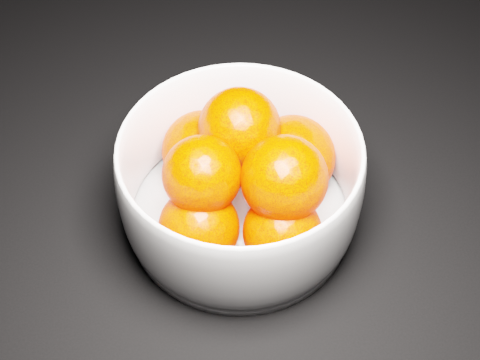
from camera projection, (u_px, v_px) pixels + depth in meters
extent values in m
cylinder|color=white|center=(240.00, 216.00, 0.67)|extent=(0.22, 0.22, 0.01)
sphere|color=#FC2A00|center=(292.00, 158.00, 0.66)|extent=(0.09, 0.09, 0.09)
sphere|color=#FC2A00|center=(203.00, 151.00, 0.67)|extent=(0.08, 0.08, 0.08)
sphere|color=#FC2A00|center=(199.00, 227.00, 0.61)|extent=(0.07, 0.07, 0.07)
sphere|color=#FC2A00|center=(282.00, 232.00, 0.60)|extent=(0.07, 0.07, 0.07)
sphere|color=#FC2A00|center=(240.00, 128.00, 0.63)|extent=(0.08, 0.08, 0.08)
sphere|color=#FC2A00|center=(202.00, 175.00, 0.59)|extent=(0.07, 0.07, 0.07)
sphere|color=#FC2A00|center=(284.00, 179.00, 0.59)|extent=(0.08, 0.08, 0.08)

